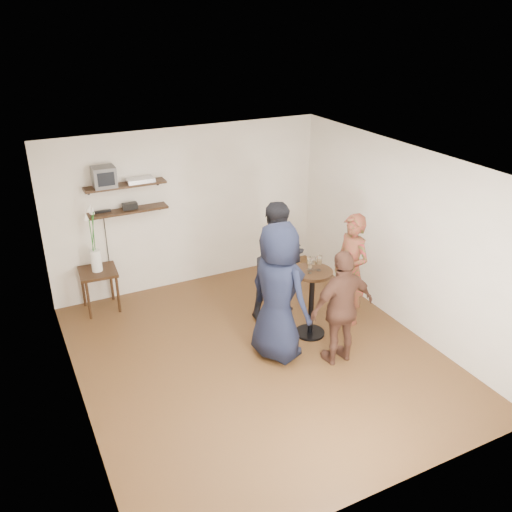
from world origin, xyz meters
The scene contains 18 objects.
room centered at (0.00, 0.00, 1.30)m, with size 4.58×5.08×2.68m.
shelf_upper centered at (-1.00, 2.38, 1.85)m, with size 1.20×0.25×0.04m, color black.
shelf_lower centered at (-1.00, 2.38, 1.45)m, with size 1.20×0.25×0.04m, color black.
crt_monitor centered at (-1.29, 2.38, 2.02)m, with size 0.32×0.30×0.30m, color #59595B.
dvd_deck centered at (-0.77, 2.38, 1.90)m, with size 0.40×0.24×0.06m, color silver.
radio centered at (-0.96, 2.38, 1.52)m, with size 0.22×0.10×0.10m, color black.
power_strip centered at (-1.39, 2.42, 1.48)m, with size 0.30×0.05×0.03m, color black.
side_table centered at (-1.58, 2.20, 0.55)m, with size 0.58×0.58×0.65m.
vase_lilies centered at (-1.58, 2.20, 0.99)m, with size 0.20×0.21×1.08m.
drinks_table centered at (0.91, 0.17, 0.64)m, with size 0.55×0.55×1.00m.
wine_glass_fl centered at (0.83, 0.12, 1.13)m, with size 0.06×0.06×0.19m.
wine_glass_fr centered at (0.99, 0.15, 1.15)m, with size 0.07×0.07×0.22m.
wine_glass_bl centered at (0.88, 0.22, 1.13)m, with size 0.06×0.06×0.19m.
wine_glass_br centered at (0.93, 0.19, 1.12)m, with size 0.06×0.06×0.18m.
person_plaid centered at (1.60, 0.24, 0.83)m, with size 0.60×0.40×1.66m, color red.
person_dark centered at (0.77, 0.85, 0.89)m, with size 0.86×0.67×1.78m, color black.
person_navy centered at (0.25, -0.06, 0.94)m, with size 0.92×0.60×1.88m, color black.
person_brown centered at (0.92, -0.53, 0.78)m, with size 0.92×0.38×1.56m, color #4D2C21.
Camera 1 is at (-2.70, -5.34, 4.23)m, focal length 38.00 mm.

